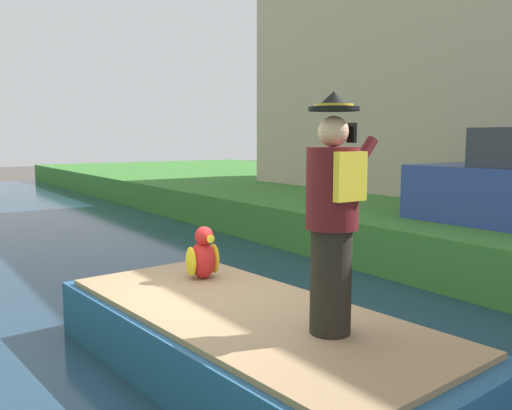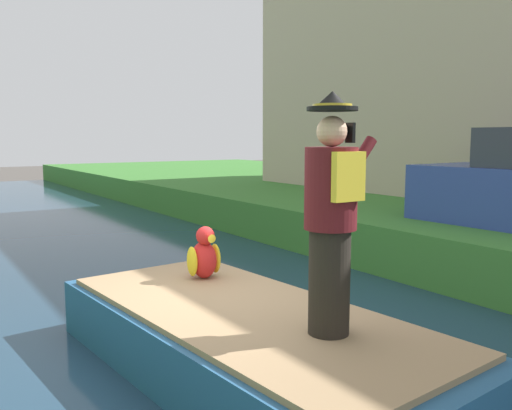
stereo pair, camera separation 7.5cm
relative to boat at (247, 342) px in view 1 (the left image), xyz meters
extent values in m
plane|color=#4C4742|center=(0.00, 0.63, -0.40)|extent=(80.00, 80.00, 0.00)
cube|color=#1E384C|center=(0.00, 0.63, -0.35)|extent=(7.09, 48.00, 0.10)
cube|color=#23517A|center=(0.00, 0.00, -0.02)|extent=(2.14, 4.33, 0.56)
cube|color=#997A56|center=(0.00, 0.00, 0.28)|extent=(1.97, 3.99, 0.05)
cylinder|color=black|center=(0.21, -0.85, 0.72)|extent=(0.32, 0.32, 0.82)
cylinder|color=#561419|center=(0.21, -0.85, 1.44)|extent=(0.40, 0.40, 0.62)
cube|color=gold|center=(0.21, -1.04, 1.54)|extent=(0.28, 0.06, 0.36)
sphere|color=#DBA884|center=(0.21, -0.85, 1.86)|extent=(0.23, 0.23, 0.23)
cylinder|color=black|center=(0.21, -0.85, 2.03)|extent=(0.38, 0.38, 0.03)
cone|color=black|center=(0.21, -0.85, 2.10)|extent=(0.26, 0.26, 0.12)
cylinder|color=gold|center=(0.21, -0.85, 2.05)|extent=(0.29, 0.29, 0.02)
cylinder|color=#561419|center=(0.43, -0.89, 1.62)|extent=(0.38, 0.09, 0.43)
cube|color=black|center=(0.34, -0.91, 1.85)|extent=(0.03, 0.08, 0.15)
ellipsoid|color=red|center=(0.19, 1.15, 0.51)|extent=(0.26, 0.32, 0.40)
sphere|color=red|center=(0.19, 1.11, 0.78)|extent=(0.20, 0.20, 0.20)
cone|color=yellow|center=(0.19, 1.01, 0.77)|extent=(0.09, 0.09, 0.09)
ellipsoid|color=yellow|center=(0.05, 1.15, 0.51)|extent=(0.08, 0.20, 0.32)
ellipsoid|color=yellow|center=(0.33, 1.15, 0.51)|extent=(0.08, 0.20, 0.32)
camera|label=1|loc=(-2.55, -3.87, 1.82)|focal=37.91mm
camera|label=2|loc=(-2.49, -3.91, 1.82)|focal=37.91mm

